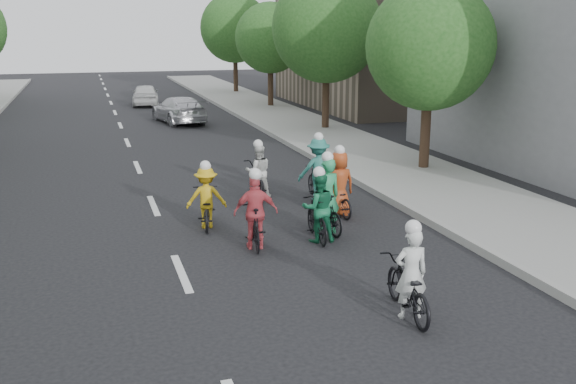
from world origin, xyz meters
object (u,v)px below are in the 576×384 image
cyclist_3 (255,219)px  cyclist_5 (326,205)px  cyclist_2 (206,203)px  follow_car_lead (179,110)px  cyclist_1 (318,213)px  cyclist_7 (318,173)px  cyclist_4 (338,191)px  cyclist_6 (258,176)px  cyclist_0 (408,284)px  follow_car_trail (145,95)px

cyclist_3 → cyclist_5: 1.84m
cyclist_3 → cyclist_5: (1.77, 0.51, 0.02)m
cyclist_2 → follow_car_lead: bearing=-85.9°
follow_car_lead → cyclist_2: bearing=74.2°
cyclist_1 → cyclist_7: size_ratio=0.90×
cyclist_4 → cyclist_6: 2.73m
cyclist_6 → follow_car_lead: size_ratio=0.42×
cyclist_4 → cyclist_3: bearing=31.1°
cyclist_4 → cyclist_5: cyclist_5 is taller
cyclist_4 → follow_car_lead: 17.38m
cyclist_5 → follow_car_lead: (-0.66, 18.56, -0.01)m
cyclist_6 → cyclist_0: bearing=98.5°
cyclist_5 → cyclist_7: bearing=-114.1°
cyclist_4 → follow_car_trail: cyclist_4 is taller
cyclist_4 → cyclist_0: bearing=76.2°
follow_car_trail → cyclist_4: bearing=100.9°
cyclist_0 → cyclist_4: cyclist_4 is taller
cyclist_1 → cyclist_4: size_ratio=0.94×
cyclist_1 → cyclist_2: 2.74m
cyclist_0 → cyclist_6: (-0.36, 8.01, 0.03)m
cyclist_3 → follow_car_lead: bearing=-85.0°
cyclist_3 → cyclist_4: cyclist_4 is taller
cyclist_0 → cyclist_3: size_ratio=1.05×
cyclist_6 → cyclist_1: bearing=99.8°
cyclist_2 → follow_car_lead: cyclist_2 is taller
cyclist_6 → cyclist_7: bearing=157.7°
cyclist_4 → follow_car_trail: bearing=-87.9°
cyclist_0 → cyclist_4: bearing=-94.3°
cyclist_1 → cyclist_2: cyclist_1 is taller
cyclist_0 → cyclist_6: 8.02m
cyclist_0 → follow_car_trail: size_ratio=0.49×
cyclist_0 → cyclist_4: 5.78m
cyclist_1 → cyclist_3: bearing=7.0°
cyclist_4 → follow_car_lead: cyclist_4 is taller
cyclist_1 → cyclist_3: (-1.41, -0.04, 0.01)m
cyclist_7 → cyclist_0: bearing=83.7°
cyclist_6 → follow_car_trail: bearing=-81.8°
cyclist_5 → cyclist_4: bearing=-130.2°
cyclist_4 → cyclist_7: size_ratio=0.96×
follow_car_lead → follow_car_trail: (-0.87, 7.94, 0.00)m
cyclist_7 → follow_car_lead: size_ratio=0.42×
cyclist_2 → cyclist_7: size_ratio=0.93×
cyclist_2 → cyclist_5: (2.49, -1.26, 0.08)m
cyclist_2 → follow_car_trail: 25.26m
follow_car_trail → cyclist_2: bearing=93.5°
cyclist_3 → cyclist_7: bearing=-119.9°
cyclist_3 → cyclist_6: cyclist_3 is taller
cyclist_4 → cyclist_6: bearing=-61.7°
cyclist_0 → follow_car_lead: 23.00m
cyclist_0 → cyclist_4: size_ratio=1.03×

